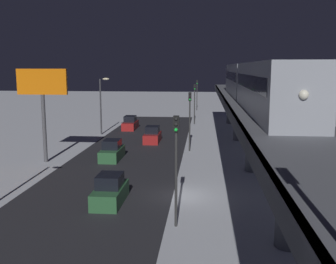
# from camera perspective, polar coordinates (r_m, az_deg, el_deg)

# --- Properties ---
(ground_plane) EXTENTS (240.00, 240.00, 0.00)m
(ground_plane) POSITION_cam_1_polar(r_m,az_deg,el_deg) (28.30, 1.66, -9.23)
(ground_plane) COLOR silver
(avenue_asphalt) EXTENTS (11.00, 89.25, 0.01)m
(avenue_asphalt) POSITION_cam_1_polar(r_m,az_deg,el_deg) (29.25, -10.20, -8.75)
(avenue_asphalt) COLOR #28282D
(avenue_asphalt) RESTS_ON ground_plane
(elevated_railway) EXTENTS (5.00, 89.25, 5.97)m
(elevated_railway) POSITION_cam_1_polar(r_m,az_deg,el_deg) (27.38, 14.23, 0.94)
(elevated_railway) COLOR slate
(elevated_railway) RESTS_ON ground_plane
(subway_train) EXTENTS (2.94, 36.87, 3.40)m
(subway_train) POSITION_cam_1_polar(r_m,az_deg,el_deg) (36.46, 12.26, 7.15)
(subway_train) COLOR #999EA8
(subway_train) RESTS_ON elevated_railway
(sedan_red) EXTENTS (1.80, 4.09, 1.97)m
(sedan_red) POSITION_cam_1_polar(r_m,az_deg,el_deg) (47.82, -2.28, -0.54)
(sedan_red) COLOR #A51E1E
(sedan_red) RESTS_ON ground_plane
(sedan_green_2) EXTENTS (1.80, 4.14, 1.97)m
(sedan_green_2) POSITION_cam_1_polar(r_m,az_deg,el_deg) (26.94, -8.42, -8.52)
(sedan_green_2) COLOR #2D6038
(sedan_green_2) RESTS_ON ground_plane
(sedan_green_3) EXTENTS (1.80, 4.21, 1.97)m
(sedan_green_3) POSITION_cam_1_polar(r_m,az_deg,el_deg) (39.27, -8.13, -2.82)
(sedan_green_3) COLOR #2D6038
(sedan_green_3) RESTS_ON ground_plane
(sedan_red_2) EXTENTS (1.80, 4.50, 1.97)m
(sedan_red_2) POSITION_cam_1_polar(r_m,az_deg,el_deg) (58.16, -5.50, 1.20)
(sedan_red_2) COLOR #A51E1E
(sedan_red_2) RESTS_ON ground_plane
(traffic_light_near) EXTENTS (0.32, 0.44, 6.40)m
(traffic_light_near) POSITION_cam_1_polar(r_m,az_deg,el_deg) (21.91, 1.18, -3.37)
(traffic_light_near) COLOR #2D2D2D
(traffic_light_near) RESTS_ON ground_plane
(traffic_light_mid) EXTENTS (0.32, 0.44, 6.40)m
(traffic_light_mid) POSITION_cam_1_polar(r_m,az_deg,el_deg) (42.21, 3.18, 2.79)
(traffic_light_mid) COLOR #2D2D2D
(traffic_light_mid) RESTS_ON ground_plane
(traffic_light_far) EXTENTS (0.32, 0.44, 6.40)m
(traffic_light_far) POSITION_cam_1_polar(r_m,az_deg,el_deg) (62.69, 3.88, 4.94)
(traffic_light_far) COLOR #2D2D2D
(traffic_light_far) RESTS_ON ground_plane
(traffic_light_distant) EXTENTS (0.32, 0.44, 6.40)m
(traffic_light_distant) POSITION_cam_1_polar(r_m,az_deg,el_deg) (83.23, 4.24, 6.03)
(traffic_light_distant) COLOR #2D2D2D
(traffic_light_distant) RESTS_ON ground_plane
(commercial_billboard) EXTENTS (4.80, 0.36, 8.90)m
(commercial_billboard) POSITION_cam_1_polar(r_m,az_deg,el_deg) (38.84, -17.79, 5.68)
(commercial_billboard) COLOR #4C4C51
(commercial_billboard) RESTS_ON ground_plane
(street_lamp_far) EXTENTS (1.35, 0.44, 7.65)m
(street_lamp_far) POSITION_cam_1_polar(r_m,az_deg,el_deg) (53.71, -9.55, 4.75)
(street_lamp_far) COLOR #38383D
(street_lamp_far) RESTS_ON ground_plane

